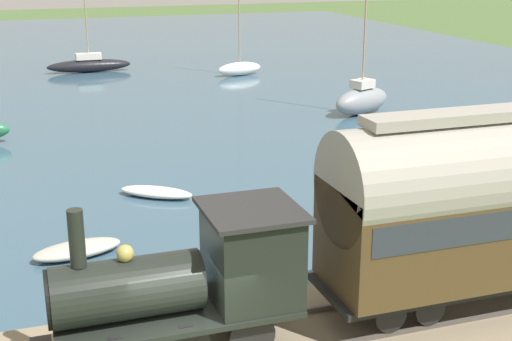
# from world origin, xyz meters

# --- Properties ---
(harbor_water) EXTENTS (80.00, 80.00, 0.01)m
(harbor_water) POSITION_xyz_m (43.36, 0.00, 0.00)
(harbor_water) COLOR #38566B
(harbor_water) RESTS_ON ground
(steam_locomotive) EXTENTS (2.17, 5.67, 3.43)m
(steam_locomotive) POSITION_xyz_m (0.85, -0.20, 2.19)
(steam_locomotive) COLOR black
(steam_locomotive) RESTS_ON rail_embankment
(passenger_coach) EXTENTS (2.59, 8.04, 4.76)m
(passenger_coach) POSITION_xyz_m (0.85, -7.27, 3.08)
(passenger_coach) COLOR black
(passenger_coach) RESTS_ON rail_embankment
(sailboat_white) EXTENTS (1.74, 3.54, 8.51)m
(sailboat_white) POSITION_xyz_m (35.85, -12.15, 0.58)
(sailboat_white) COLOR white
(sailboat_white) RESTS_ON harbor_water
(sailboat_gray) EXTENTS (2.89, 4.20, 9.83)m
(sailboat_gray) POSITION_xyz_m (21.99, -14.81, 0.83)
(sailboat_gray) COLOR gray
(sailboat_gray) RESTS_ON harbor_water
(sailboat_black) EXTENTS (1.42, 6.07, 5.87)m
(sailboat_black) POSITION_xyz_m (40.80, -2.16, 0.54)
(sailboat_black) COLOR black
(sailboat_black) RESTS_ON harbor_water
(rowboat_mid_harbor) EXTENTS (2.33, 2.80, 0.37)m
(rowboat_mid_harbor) POSITION_xyz_m (12.07, -1.50, 0.19)
(rowboat_mid_harbor) COLOR silver
(rowboat_mid_harbor) RESTS_ON harbor_water
(rowboat_off_pier) EXTENTS (1.56, 2.78, 0.41)m
(rowboat_off_pier) POSITION_xyz_m (7.66, 1.72, 0.21)
(rowboat_off_pier) COLOR #B7B2A3
(rowboat_off_pier) RESTS_ON harbor_water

